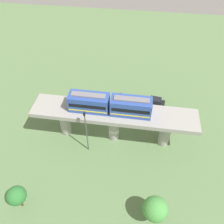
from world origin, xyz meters
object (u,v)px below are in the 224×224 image
Objects in this scene: tree_mid_lot at (155,209)px; tree_near_viaduct at (16,196)px; parked_car_black at (155,102)px; train at (110,104)px; parked_car_blue at (123,100)px; signal_post at (86,130)px.

tree_near_viaduct is at bearing -87.64° from tree_mid_lot.
parked_car_black is at bearing -179.94° from tree_mid_lot.
tree_near_viaduct is at bearing -36.76° from train.
parked_car_blue is at bearing 172.34° from train.
parked_car_blue is 24.81m from tree_mid_lot.
tree_mid_lot is at bearing 30.43° from train.
parked_car_blue is at bearing 160.26° from signal_post.
train is at bearing 134.92° from signal_post.
signal_post is (3.40, -3.41, -3.16)m from train.
signal_post is (13.39, -11.57, 4.52)m from parked_car_black.
train is 1.43× the size of signal_post.
parked_car_blue is at bearing 153.30° from tree_near_viaduct.
signal_post reaches higher than parked_car_blue.
train is 3.01× the size of parked_car_blue.
parked_car_black is 24.07m from tree_mid_lot.
signal_post is (-10.53, -11.59, 1.78)m from tree_mid_lot.
parked_car_blue is 27.50m from tree_near_viaduct.
train is at bearing 5.48° from parked_car_blue.
tree_near_viaduct reaches higher than parked_car_black.
train is at bearing 143.24° from tree_near_viaduct.
tree_mid_lot is (-0.79, 19.18, 0.32)m from tree_near_viaduct.
train reaches higher than parked_car_black.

